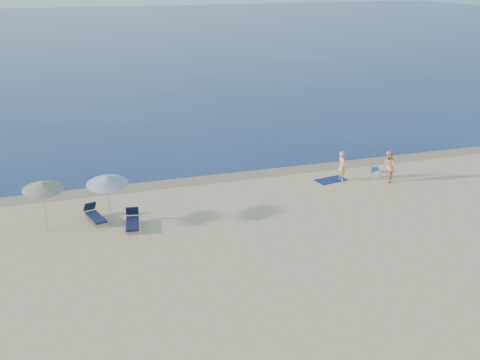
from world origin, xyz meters
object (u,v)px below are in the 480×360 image
person_right (388,167)px  umbrella_near (107,180)px  blue_cooler (375,170)px  person_left (342,166)px

person_right → umbrella_near: size_ratio=0.72×
blue_cooler → umbrella_near: (-15.40, -2.62, 1.98)m
person_right → person_left: bearing=-96.8°
blue_cooler → umbrella_near: bearing=-152.2°
person_left → umbrella_near: size_ratio=0.68×
person_left → blue_cooler: (2.46, 0.62, -0.70)m
person_left → person_right: 2.51m
person_left → umbrella_near: bearing=95.4°
umbrella_near → person_left: bearing=23.7°
person_left → person_right: size_ratio=0.95×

